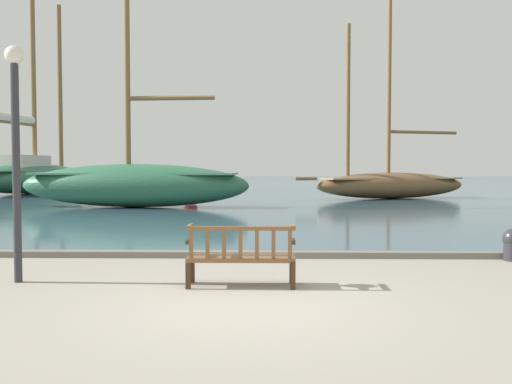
{
  "coord_description": "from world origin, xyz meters",
  "views": [
    {
      "loc": [
        0.3,
        -7.26,
        1.8
      ],
      "look_at": [
        -0.05,
        10.0,
        1.0
      ],
      "focal_mm": 40.0,
      "sensor_mm": 36.0,
      "label": 1
    }
  ],
  "objects": [
    {
      "name": "ground_plane",
      "position": [
        0.0,
        0.0,
        0.0
      ],
      "size": [
        160.0,
        160.0,
        0.0
      ],
      "primitive_type": "plane",
      "color": "gray"
    },
    {
      "name": "harbor_water",
      "position": [
        0.0,
        44.0,
        0.04
      ],
      "size": [
        100.0,
        80.0,
        0.08
      ],
      "primitive_type": "cube",
      "color": "#385666",
      "rests_on": "ground"
    },
    {
      "name": "quay_edge_kerb",
      "position": [
        0.0,
        3.85,
        0.06
      ],
      "size": [
        40.0,
        0.3,
        0.12
      ],
      "primitive_type": "cube",
      "color": "slate",
      "rests_on": "ground"
    },
    {
      "name": "park_bench",
      "position": [
        -0.09,
        1.15,
        0.47
      ],
      "size": [
        1.6,
        0.52,
        0.92
      ],
      "color": "#3D2A19",
      "rests_on": "ground"
    },
    {
      "name": "sailboat_nearest_port",
      "position": [
        -14.44,
        28.12,
        1.36
      ],
      "size": [
        4.95,
        13.84,
        15.06
      ],
      "color": "#2D6647",
      "rests_on": "harbor_water"
    },
    {
      "name": "sailboat_outer_starboard",
      "position": [
        -5.22,
        16.21,
        1.12
      ],
      "size": [
        9.75,
        3.07,
        14.33
      ],
      "color": "#2D6647",
      "rests_on": "harbor_water"
    },
    {
      "name": "sailboat_distant_harbor",
      "position": [
        6.78,
        22.67,
        0.96
      ],
      "size": [
        9.57,
        4.87,
        12.45
      ],
      "color": "brown",
      "rests_on": "harbor_water"
    },
    {
      "name": "mooring_bollard",
      "position": [
        4.94,
        3.56,
        0.33
      ],
      "size": [
        0.37,
        0.37,
        0.61
      ],
      "color": "#2D2D33",
      "rests_on": "ground"
    },
    {
      "name": "lamp_post",
      "position": [
        -3.55,
        1.4,
        2.24
      ],
      "size": [
        0.28,
        0.28,
        3.62
      ],
      "color": "#2D2D33",
      "rests_on": "ground"
    },
    {
      "name": "channel_buoy",
      "position": [
        -3.31,
        19.38,
        0.43
      ],
      "size": [
        0.68,
        0.68,
        1.38
      ],
      "color": "red",
      "rests_on": "harbor_water"
    }
  ]
}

